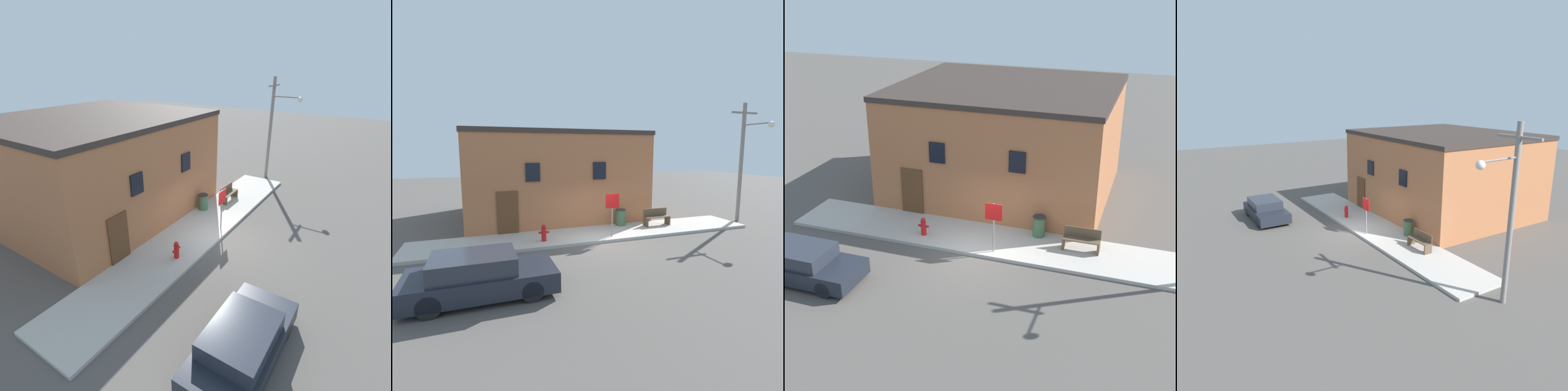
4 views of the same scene
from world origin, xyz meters
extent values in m
plane|color=#56514C|center=(0.00, 0.00, 0.00)|extent=(80.00, 80.00, 0.00)
cube|color=#BCB7AD|center=(0.00, 1.33, 0.07)|extent=(16.65, 2.66, 0.14)
cube|color=#B26B42|center=(-0.90, 7.03, 2.48)|extent=(10.00, 8.73, 4.97)
cube|color=#382D28|center=(-0.90, 7.03, 5.09)|extent=(10.10, 8.83, 0.24)
cube|color=black|center=(-2.65, 2.63, 3.08)|extent=(0.70, 0.08, 0.90)
cube|color=black|center=(0.85, 2.63, 3.08)|extent=(0.70, 0.08, 0.90)
cube|color=brown|center=(-3.90, 2.63, 1.10)|extent=(1.00, 0.08, 2.20)
cylinder|color=red|center=(-2.54, 0.80, 0.44)|extent=(0.22, 0.22, 0.61)
sphere|color=red|center=(-2.54, 0.80, 0.80)|extent=(0.19, 0.19, 0.19)
cylinder|color=red|center=(-2.71, 0.80, 0.53)|extent=(0.12, 0.10, 0.10)
cylinder|color=red|center=(-2.37, 0.80, 0.53)|extent=(0.12, 0.10, 0.10)
cylinder|color=gray|center=(0.59, 0.42, 1.15)|extent=(0.06, 0.06, 2.03)
cube|color=red|center=(0.59, 0.40, 1.83)|extent=(0.67, 0.02, 0.67)
cube|color=brown|center=(3.10, 1.60, 0.36)|extent=(0.08, 0.44, 0.45)
cube|color=brown|center=(4.45, 1.60, 0.36)|extent=(0.08, 0.44, 0.45)
cube|color=brown|center=(3.78, 1.60, 0.61)|extent=(1.43, 0.44, 0.04)
cube|color=brown|center=(3.78, 1.80, 0.83)|extent=(1.43, 0.04, 0.40)
cylinder|color=#426642|center=(1.94, 2.26, 0.55)|extent=(0.50, 0.50, 0.82)
cylinder|color=#2D2D2D|center=(1.94, 2.26, 0.99)|extent=(0.53, 0.53, 0.06)
cylinder|color=gray|center=(9.17, 1.40, 3.39)|extent=(0.21, 0.21, 6.78)
cylinder|color=gray|center=(9.17, 0.53, 5.56)|extent=(0.07, 1.75, 0.07)
sphere|color=silver|center=(9.17, -0.34, 5.46)|extent=(0.32, 0.32, 0.32)
cube|color=gray|center=(9.17, 1.40, 6.24)|extent=(1.80, 0.10, 0.10)
cylinder|color=black|center=(-3.91, -2.61, 0.30)|extent=(0.61, 0.20, 0.61)
cylinder|color=black|center=(-3.91, -4.26, 0.30)|extent=(0.61, 0.20, 0.61)
cylinder|color=black|center=(-6.47, -2.61, 0.30)|extent=(0.61, 0.20, 0.61)
cylinder|color=black|center=(-6.47, -4.26, 0.30)|extent=(0.61, 0.20, 0.61)
cube|color=#1E232D|center=(-5.19, -3.44, 0.46)|extent=(4.13, 1.84, 0.58)
cube|color=#282D38|center=(-5.40, -3.44, 1.00)|extent=(2.27, 1.62, 0.50)
camera|label=1|loc=(-11.00, -5.63, 7.64)|focal=28.00mm
camera|label=2|loc=(-5.17, -12.19, 4.11)|focal=28.00mm
camera|label=3|loc=(6.23, -17.18, 10.53)|focal=50.00mm
camera|label=4|loc=(17.62, -9.47, 7.73)|focal=35.00mm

